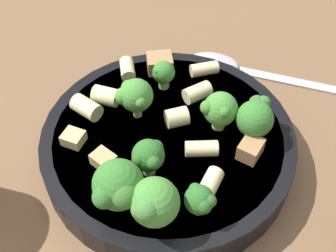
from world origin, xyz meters
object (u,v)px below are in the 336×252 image
(broccoli_floret_4, at_px, (163,73))
(chicken_chunk_2, at_px, (160,63))
(broccoli_floret_0, at_px, (255,115))
(broccoli_floret_5, at_px, (149,156))
(broccoli_floret_6, at_px, (200,200))
(rigatoni_2, at_px, (86,108))
(rigatoni_6, at_px, (127,69))
(chicken_chunk_3, at_px, (104,160))
(rigatoni_4, at_px, (197,93))
(broccoli_floret_1, at_px, (154,203))
(chicken_chunk_1, at_px, (250,149))
(spoon, at_px, (234,67))
(broccoli_floret_7, at_px, (220,109))
(rigatoni_1, at_px, (106,96))
(rigatoni_0, at_px, (177,117))
(rigatoni_5, at_px, (211,183))
(rigatoni_7, at_px, (204,69))
(pasta_bowl, at_px, (168,142))
(broccoli_floret_2, at_px, (134,95))
(rigatoni_3, at_px, (201,149))
(chicken_chunk_0, at_px, (73,138))
(broccoli_floret_3, at_px, (118,187))

(broccoli_floret_4, distance_m, chicken_chunk_2, 0.03)
(broccoli_floret_0, xyz_separation_m, broccoli_floret_5, (-0.09, -0.05, -0.00))
(broccoli_floret_0, height_order, chicken_chunk_2, broccoli_floret_0)
(broccoli_floret_6, height_order, rigatoni_2, broccoli_floret_6)
(rigatoni_6, height_order, chicken_chunk_3, rigatoni_6)
(rigatoni_4, bearing_deg, broccoli_floret_1, -103.87)
(chicken_chunk_1, relative_size, spoon, 0.12)
(broccoli_floret_7, height_order, rigatoni_1, broccoli_floret_7)
(broccoli_floret_5, height_order, rigatoni_0, broccoli_floret_5)
(rigatoni_2, height_order, rigatoni_4, rigatoni_2)
(rigatoni_2, bearing_deg, rigatoni_5, -34.65)
(broccoli_floret_7, xyz_separation_m, rigatoni_7, (-0.01, 0.07, -0.02))
(pasta_bowl, xyz_separation_m, chicken_chunk_3, (-0.05, -0.04, 0.02))
(broccoli_floret_2, relative_size, broccoli_floret_6, 1.41)
(chicken_chunk_1, bearing_deg, chicken_chunk_3, -173.40)
(rigatoni_4, bearing_deg, rigatoni_2, -166.72)
(broccoli_floret_7, bearing_deg, rigatoni_0, 176.65)
(broccoli_floret_6, bearing_deg, rigatoni_1, 126.79)
(pasta_bowl, height_order, chicken_chunk_2, chicken_chunk_2)
(broccoli_floret_4, height_order, broccoli_floret_5, broccoli_floret_5)
(broccoli_floret_0, height_order, rigatoni_3, broccoli_floret_0)
(rigatoni_4, height_order, rigatoni_6, rigatoni_4)
(rigatoni_2, xyz_separation_m, chicken_chunk_0, (-0.01, -0.03, -0.00))
(rigatoni_5, bearing_deg, rigatoni_1, 136.00)
(broccoli_floret_6, distance_m, chicken_chunk_1, 0.07)
(chicken_chunk_1, height_order, spoon, chicken_chunk_1)
(rigatoni_0, distance_m, rigatoni_7, 0.08)
(broccoli_floret_4, distance_m, rigatoni_5, 0.13)
(broccoli_floret_6, distance_m, rigatoni_0, 0.10)
(rigatoni_6, xyz_separation_m, chicken_chunk_2, (0.03, 0.01, 0.00))
(rigatoni_2, xyz_separation_m, rigatoni_4, (0.10, 0.02, -0.00))
(rigatoni_1, height_order, rigatoni_7, rigatoni_1)
(broccoli_floret_2, xyz_separation_m, broccoli_floret_4, (0.02, 0.04, -0.01))
(chicken_chunk_0, bearing_deg, broccoli_floret_4, 44.28)
(rigatoni_5, height_order, chicken_chunk_0, rigatoni_5)
(rigatoni_4, bearing_deg, rigatoni_7, 78.23)
(rigatoni_3, xyz_separation_m, chicken_chunk_0, (-0.11, 0.01, -0.00))
(broccoli_floret_3, height_order, rigatoni_3, broccoli_floret_3)
(rigatoni_3, relative_size, rigatoni_6, 1.11)
(broccoli_floret_6, relative_size, broccoli_floret_7, 0.75)
(chicken_chunk_3, bearing_deg, chicken_chunk_2, 71.61)
(spoon, bearing_deg, broccoli_floret_2, -134.50)
(broccoli_floret_3, xyz_separation_m, chicken_chunk_1, (0.11, 0.05, -0.02))
(pasta_bowl, height_order, chicken_chunk_1, chicken_chunk_1)
(rigatoni_4, bearing_deg, rigatoni_6, 155.19)
(broccoli_floret_0, height_order, rigatoni_0, broccoli_floret_0)
(chicken_chunk_3, bearing_deg, broccoli_floret_3, -64.90)
(rigatoni_5, distance_m, chicken_chunk_3, 0.09)
(broccoli_floret_0, relative_size, broccoli_floret_1, 0.86)
(broccoli_floret_3, bearing_deg, broccoli_floret_4, 78.91)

